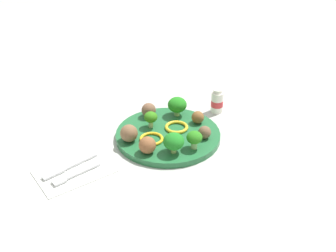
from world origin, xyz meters
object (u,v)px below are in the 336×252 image
at_px(plate, 168,135).
at_px(pepper_ring_back_right, 153,140).
at_px(meatball_back_right, 149,110).
at_px(napkin, 74,171).
at_px(meatball_far_rim, 205,132).
at_px(pepper_ring_mid_left, 177,128).
at_px(fork, 74,174).
at_px(knife, 68,167).
at_px(meatball_mid_right, 147,145).
at_px(meatball_mid_left, 129,133).
at_px(meatball_back_left, 198,117).
at_px(yogurt_bottle, 217,102).
at_px(broccoli_floret_near_rim, 177,105).
at_px(broccoli_floret_back_right, 174,142).
at_px(broccoli_floret_mid_right, 196,137).
at_px(broccoli_floret_back_left, 151,118).

height_order(plate, pepper_ring_back_right, pepper_ring_back_right).
bearing_deg(meatball_back_right, napkin, 13.43).
relative_size(meatball_back_right, meatball_far_rim, 1.22).
height_order(meatball_far_rim, pepper_ring_mid_left, meatball_far_rim).
bearing_deg(plate, pepper_ring_back_right, 4.69).
height_order(fork, knife, same).
bearing_deg(fork, meatball_far_rim, 163.38).
distance_m(pepper_ring_mid_left, fork, 0.31).
bearing_deg(plate, meatball_mid_right, 20.31).
height_order(pepper_ring_back_right, napkin, pepper_ring_back_right).
relative_size(meatball_mid_left, meatball_back_left, 1.30).
distance_m(meatball_far_rim, meatball_mid_right, 0.16).
distance_m(meatball_far_rim, yogurt_bottle, 0.18).
xyz_separation_m(meatball_mid_right, fork, (0.18, -0.05, -0.03)).
distance_m(meatball_mid_left, napkin, 0.17).
distance_m(meatball_mid_right, pepper_ring_mid_left, 0.14).
xyz_separation_m(broccoli_floret_near_rim, broccoli_floret_back_right, (0.13, 0.13, -0.00)).
bearing_deg(knife, meatball_far_rim, 157.65).
height_order(broccoli_floret_mid_right, meatball_mid_left, broccoli_floret_mid_right).
height_order(meatball_back_left, napkin, meatball_back_left).
xyz_separation_m(meatball_mid_right, knife, (0.17, -0.09, -0.03)).
distance_m(meatball_back_right, napkin, 0.29).
relative_size(meatball_back_right, knife, 0.28).
bearing_deg(yogurt_bottle, pepper_ring_mid_left, 5.20).
bearing_deg(meatball_mid_left, broccoli_floret_mid_right, 128.36).
bearing_deg(meatball_back_right, meatball_mid_left, 29.13).
bearing_deg(yogurt_bottle, broccoli_floret_back_left, -10.16).
bearing_deg(meatball_mid_right, meatball_back_left, -173.96).
relative_size(broccoli_floret_back_right, broccoli_floret_mid_right, 1.11).
bearing_deg(meatball_back_left, yogurt_bottle, -165.39).
xyz_separation_m(meatball_far_rim, knife, (0.33, -0.13, -0.03)).
relative_size(meatball_back_left, meatball_far_rim, 1.03).
height_order(broccoli_floret_back_left, meatball_mid_left, same).
relative_size(broccoli_floret_back_right, yogurt_bottle, 0.72).
relative_size(broccoli_floret_back_right, napkin, 0.31).
bearing_deg(pepper_ring_back_right, broccoli_floret_back_left, -125.51).
bearing_deg(broccoli_floret_near_rim, plate, 33.17).
relative_size(broccoli_floret_mid_right, napkin, 0.28).
xyz_separation_m(broccoli_floret_mid_right, pepper_ring_back_right, (0.06, -0.09, -0.03)).
height_order(broccoli_floret_near_rim, meatball_mid_left, broccoli_floret_near_rim).
distance_m(broccoli_floret_back_right, yogurt_bottle, 0.27).
bearing_deg(yogurt_bottle, meatball_back_left, 14.61).
distance_m(meatball_mid_left, pepper_ring_mid_left, 0.14).
height_order(broccoli_floret_back_right, meatball_far_rim, broccoli_floret_back_right).
bearing_deg(meatball_mid_left, meatball_far_rim, 142.81).
height_order(meatball_mid_left, fork, meatball_mid_left).
bearing_deg(meatball_far_rim, meatball_back_right, -78.31).
bearing_deg(napkin, meatball_far_rim, 160.07).
bearing_deg(pepper_ring_back_right, broccoli_floret_mid_right, 123.03).
bearing_deg(pepper_ring_mid_left, knife, -10.26).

